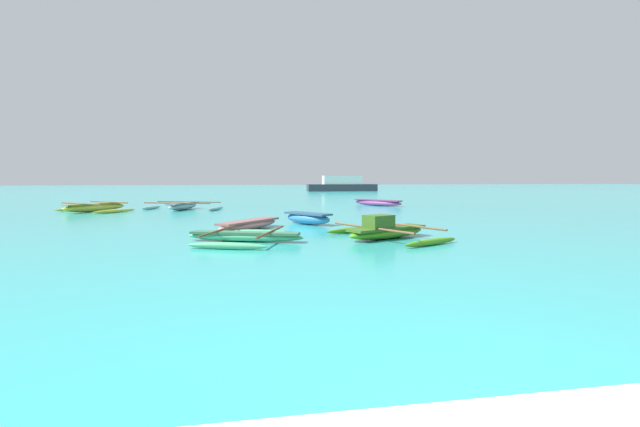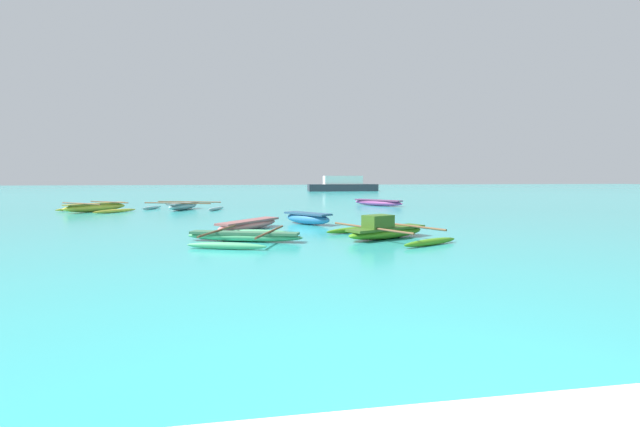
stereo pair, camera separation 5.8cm
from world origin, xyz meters
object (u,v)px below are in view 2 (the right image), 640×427
(moored_boat_1, at_px, (244,236))
(moored_boat_4, at_px, (249,224))
(moored_boat_6, at_px, (378,202))
(distant_ferry, at_px, (343,185))
(moored_boat_2, at_px, (385,231))
(moored_boat_5, at_px, (96,207))
(moored_boat_0, at_px, (183,206))
(moored_boat_3, at_px, (308,218))

(moored_boat_1, relative_size, moored_boat_4, 1.19)
(moored_boat_6, relative_size, distant_ferry, 0.36)
(moored_boat_2, relative_size, distant_ferry, 0.43)
(moored_boat_5, xyz_separation_m, distant_ferry, (22.81, 35.20, 0.67))
(moored_boat_0, relative_size, moored_boat_5, 1.09)
(moored_boat_1, height_order, moored_boat_5, moored_boat_5)
(moored_boat_6, distance_m, distant_ferry, 33.36)
(moored_boat_6, height_order, distant_ferry, distant_ferry)
(moored_boat_3, bearing_deg, moored_boat_4, -96.19)
(moored_boat_2, distance_m, distant_ferry, 49.77)
(moored_boat_4, bearing_deg, moored_boat_5, 77.77)
(moored_boat_2, height_order, moored_boat_6, moored_boat_2)
(moored_boat_4, bearing_deg, moored_boat_1, -145.37)
(moored_boat_0, xyz_separation_m, moored_boat_4, (3.99, -11.09, -0.02))
(moored_boat_2, xyz_separation_m, moored_boat_6, (4.69, 15.84, -0.02))
(moored_boat_1, bearing_deg, moored_boat_0, 123.79)
(moored_boat_0, bearing_deg, distant_ferry, -6.16)
(moored_boat_3, bearing_deg, moored_boat_1, -67.47)
(moored_boat_1, relative_size, moored_boat_6, 1.01)
(moored_boat_0, bearing_deg, moored_boat_4, -138.97)
(moored_boat_0, xyz_separation_m, moored_boat_6, (13.07, 1.57, 0.01))
(moored_boat_1, relative_size, moored_boat_5, 0.82)
(moored_boat_1, height_order, distant_ferry, distant_ferry)
(moored_boat_0, height_order, moored_boat_4, moored_boat_0)
(moored_boat_4, bearing_deg, moored_boat_3, -21.21)
(moored_boat_0, relative_size, moored_boat_3, 2.11)
(moored_boat_5, bearing_deg, moored_boat_2, -97.50)
(moored_boat_2, bearing_deg, distant_ferry, 52.50)
(moored_boat_0, bearing_deg, moored_boat_1, -143.59)
(moored_boat_2, bearing_deg, moored_boat_1, 152.13)
(moored_boat_3, relative_size, moored_boat_4, 0.75)
(moored_boat_3, relative_size, distant_ferry, 0.23)
(moored_boat_0, height_order, moored_boat_3, moored_boat_3)
(moored_boat_1, relative_size, moored_boat_2, 0.85)
(distant_ferry, bearing_deg, moored_boat_5, -122.95)
(moored_boat_2, xyz_separation_m, moored_boat_3, (-1.91, 4.69, 0.02))
(moored_boat_0, height_order, distant_ferry, distant_ferry)
(moored_boat_4, relative_size, distant_ferry, 0.30)
(moored_boat_5, bearing_deg, moored_boat_6, -44.74)
(moored_boat_5, bearing_deg, distant_ferry, 5.35)
(moored_boat_2, relative_size, moored_boat_4, 1.40)
(distant_ferry, bearing_deg, moored_boat_1, -106.12)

